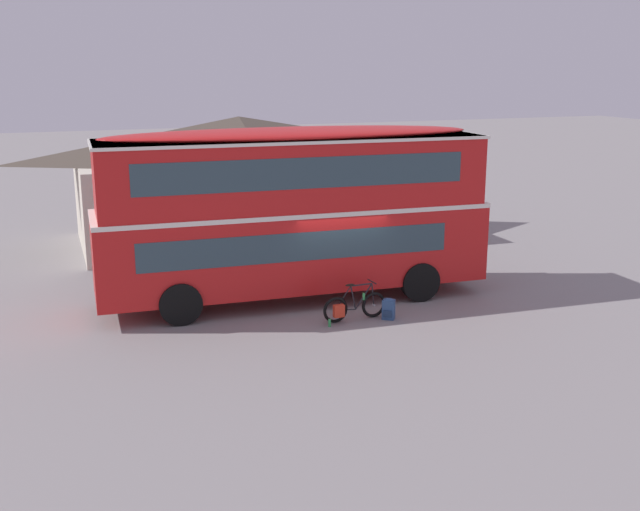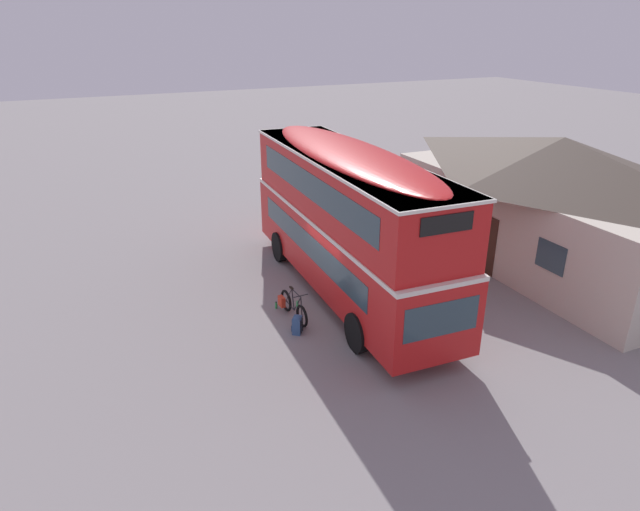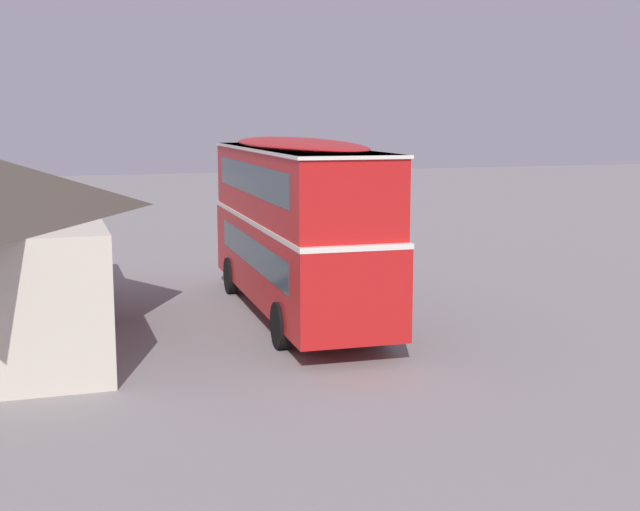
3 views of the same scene
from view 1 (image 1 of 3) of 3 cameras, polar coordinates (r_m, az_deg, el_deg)
The scene contains 6 objects.
ground_plane at distance 21.39m, azimuth 1.02°, elevation -3.52°, with size 120.00×120.00×0.00m, color gray.
double_decker_bus at distance 21.06m, azimuth -1.98°, elevation 3.62°, with size 10.82×3.10×4.79m.
touring_bicycle at distance 19.87m, azimuth 2.44°, elevation -3.80°, with size 1.78×0.52×0.99m.
backpack_on_ground at distance 20.06m, azimuth 5.09°, elevation -3.91°, with size 0.39×0.38×0.57m.
water_bottle_green_metal at distance 19.47m, azimuth 0.71°, elevation -4.97°, with size 0.07×0.07×0.23m.
pub_building at distance 28.99m, azimuth -5.91°, elevation 5.79°, with size 12.15×6.58×4.55m.
Camera 1 is at (-7.62, -18.91, 6.47)m, focal length 43.32 mm.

